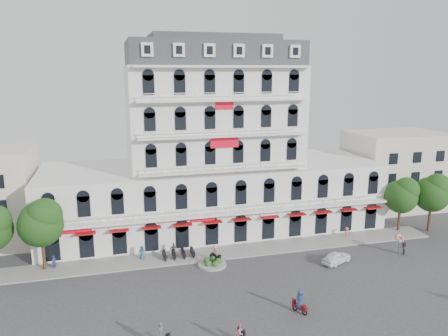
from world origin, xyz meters
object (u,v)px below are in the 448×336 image
at_px(rider_southwest, 240,335).
at_px(balloon_vendor, 402,245).
at_px(rider_center, 215,253).
at_px(parked_car, 337,257).
at_px(rider_east, 300,301).

bearing_deg(rider_southwest, balloon_vendor, -21.65).
bearing_deg(rider_center, rider_southwest, -38.25).
bearing_deg(parked_car, rider_east, 110.67).
relative_size(rider_center, balloon_vendor, 0.82).
xyz_separation_m(parked_car, rider_center, (-13.25, 3.81, 0.38)).
bearing_deg(rider_center, rider_east, -10.33).
bearing_deg(rider_east, rider_center, -6.51).
xyz_separation_m(rider_southwest, rider_east, (6.66, 3.36, 0.10)).
height_order(parked_car, rider_center, rider_center).
height_order(parked_car, rider_east, rider_east).
bearing_deg(parked_car, rider_center, 49.13).
relative_size(parked_car, rider_east, 1.73).
height_order(rider_southwest, rider_center, rider_southwest).
distance_m(parked_car, balloon_vendor, 8.65).
relative_size(rider_east, balloon_vendor, 0.92).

